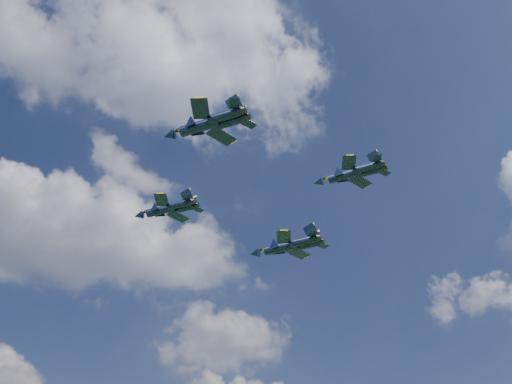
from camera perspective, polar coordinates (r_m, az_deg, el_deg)
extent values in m
cylinder|color=black|center=(117.02, -9.41, -1.82)|extent=(8.10, 6.17, 1.72)
cone|color=black|center=(119.71, -11.69, -2.33)|extent=(2.96, 2.72, 1.62)
ellipsoid|color=brown|center=(118.80, -10.69, -1.90)|extent=(2.79, 2.28, 0.78)
cube|color=black|center=(113.71, -9.44, -0.77)|extent=(3.30, 4.79, 0.17)
cube|color=black|center=(118.63, -7.78, -2.45)|extent=(5.02, 4.53, 0.17)
cube|color=black|center=(112.14, -6.97, -0.49)|extent=(1.64, 2.41, 0.13)
cube|color=black|center=(115.76, -5.82, -1.74)|extent=(2.69, 2.35, 0.13)
cube|color=black|center=(114.22, -6.93, -0.38)|extent=(2.69, 1.64, 2.87)
cube|color=black|center=(115.74, -6.44, -0.91)|extent=(2.05, 2.12, 2.87)
cylinder|color=black|center=(94.60, -5.61, 6.56)|extent=(8.67, 6.88, 1.86)
cone|color=black|center=(97.13, -8.72, 5.59)|extent=(3.21, 2.98, 1.76)
ellipsoid|color=brown|center=(96.37, -7.38, 6.26)|extent=(3.00, 2.53, 0.85)
cube|color=black|center=(91.40, -5.59, 8.29)|extent=(3.70, 5.24, 0.19)
cube|color=black|center=(96.29, -3.46, 5.59)|extent=(5.45, 4.83, 0.19)
cube|color=black|center=(90.10, -2.18, 8.87)|extent=(1.85, 2.66, 0.14)
cube|color=black|center=(93.71, -0.74, 6.84)|extent=(2.91, 2.50, 0.14)
cube|color=black|center=(92.37, -2.20, 8.79)|extent=(2.89, 1.79, 3.11)
cube|color=black|center=(93.88, -1.59, 7.93)|extent=(2.16, 2.35, 3.11)
cylinder|color=black|center=(122.02, 2.58, -5.55)|extent=(9.20, 7.59, 2.00)
cone|color=black|center=(124.35, -0.16, -6.17)|extent=(3.44, 3.24, 1.89)
ellipsoid|color=brown|center=(123.60, 1.00, -5.66)|extent=(3.20, 2.77, 0.91)
cube|color=black|center=(118.04, 2.80, -4.50)|extent=(4.10, 5.68, 0.20)
cube|color=black|center=(124.58, 4.25, -6.12)|extent=(5.87, 5.12, 0.20)
cube|color=black|center=(117.14, 5.66, -4.12)|extent=(2.05, 2.89, 0.16)
cube|color=black|center=(121.93, 6.63, -5.32)|extent=(3.12, 2.64, 0.16)
cube|color=black|center=(119.53, 5.51, -3.92)|extent=(3.07, 1.93, 3.34)
cube|color=black|center=(121.54, 5.92, -4.44)|extent=(2.25, 2.59, 3.34)
cylinder|color=black|center=(100.77, 8.91, 1.69)|extent=(7.18, 6.04, 1.57)
cone|color=black|center=(101.99, 6.23, 0.96)|extent=(2.70, 2.56, 1.48)
ellipsoid|color=brown|center=(101.71, 7.36, 1.49)|extent=(2.50, 2.20, 0.72)
cube|color=black|center=(97.94, 9.28, 2.91)|extent=(3.27, 4.48, 0.16)
cube|color=black|center=(102.91, 10.39, 1.02)|extent=(4.61, 3.99, 0.16)
cube|color=black|center=(97.78, 12.00, 3.33)|extent=(1.64, 2.28, 0.12)
cube|color=black|center=(101.40, 12.72, 1.93)|extent=(2.45, 2.06, 0.12)
cube|color=black|center=(99.65, 11.75, 3.37)|extent=(2.40, 1.52, 2.63)
cube|color=black|center=(101.17, 12.06, 2.78)|extent=(1.74, 2.06, 2.63)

